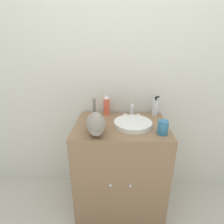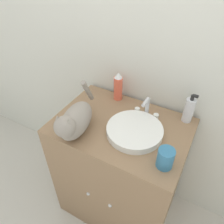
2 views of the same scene
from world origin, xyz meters
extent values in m
cube|color=silver|center=(0.00, 0.59, 1.25)|extent=(6.00, 0.05, 2.50)
cube|color=#8C6B4C|center=(0.00, 0.27, 0.44)|extent=(0.78, 0.55, 0.88)
sphere|color=silver|center=(-0.08, 0.00, 0.49)|extent=(0.02, 0.02, 0.02)
sphere|color=silver|center=(0.08, 0.00, 0.49)|extent=(0.02, 0.02, 0.02)
cylinder|color=white|center=(0.09, 0.25, 0.90)|extent=(0.31, 0.31, 0.04)
cylinder|color=silver|center=(0.09, 0.42, 0.95)|extent=(0.02, 0.02, 0.13)
cylinder|color=silver|center=(0.09, 0.38, 1.01)|extent=(0.02, 0.08, 0.02)
cylinder|color=white|center=(0.03, 0.42, 0.90)|extent=(0.03, 0.03, 0.03)
cylinder|color=white|center=(0.16, 0.42, 0.90)|extent=(0.03, 0.03, 0.03)
ellipsoid|color=gray|center=(-0.19, 0.11, 0.96)|extent=(0.19, 0.30, 0.16)
sphere|color=gray|center=(-0.17, 0.00, 1.02)|extent=(0.13, 0.13, 0.11)
cone|color=gray|center=(-0.20, -0.01, 1.06)|extent=(0.04, 0.04, 0.04)
cone|color=gray|center=(-0.14, 0.00, 1.06)|extent=(0.04, 0.04, 0.04)
cylinder|color=gray|center=(-0.22, 0.28, 1.05)|extent=(0.05, 0.12, 0.18)
cylinder|color=silver|center=(0.32, 0.50, 0.96)|extent=(0.06, 0.06, 0.15)
cylinder|color=black|center=(0.32, 0.50, 1.05)|extent=(0.02, 0.02, 0.03)
cylinder|color=black|center=(0.33, 0.50, 1.06)|extent=(0.03, 0.02, 0.02)
cylinder|color=#EF6047|center=(-0.14, 0.50, 0.96)|extent=(0.06, 0.06, 0.16)
cone|color=white|center=(-0.14, 0.50, 1.06)|extent=(0.05, 0.05, 0.04)
cylinder|color=teal|center=(0.31, 0.12, 0.94)|extent=(0.08, 0.08, 0.11)
camera|label=1|loc=(-0.02, -1.06, 1.51)|focal=28.00mm
camera|label=2|loc=(0.40, -0.56, 1.75)|focal=35.00mm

